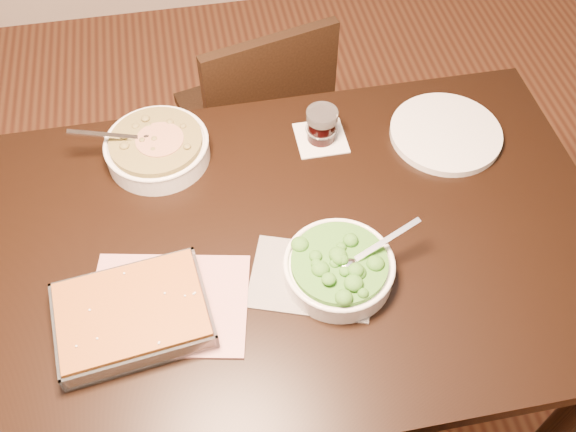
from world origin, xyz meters
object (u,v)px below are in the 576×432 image
(table, at_px, (296,263))
(wine_tumbler, at_px, (322,125))
(baking_dish, at_px, (133,315))
(chair_far, at_px, (259,117))
(broccoli_bowl, at_px, (339,268))
(stew_bowl, at_px, (157,148))
(dinner_plate, at_px, (446,133))

(table, height_order, wine_tumbler, wine_tumbler)
(baking_dish, height_order, chair_far, chair_far)
(broccoli_bowl, distance_m, wine_tumbler, 0.40)
(stew_bowl, height_order, broccoli_bowl, stew_bowl)
(broccoli_bowl, xyz_separation_m, wine_tumbler, (0.05, 0.40, 0.02))
(broccoli_bowl, height_order, baking_dish, broccoli_bowl)
(table, height_order, chair_far, chair_far)
(broccoli_bowl, bearing_deg, wine_tumbler, 82.69)
(table, relative_size, baking_dish, 4.35)
(stew_bowl, relative_size, dinner_plate, 1.01)
(stew_bowl, bearing_deg, baking_dish, -100.07)
(dinner_plate, height_order, chair_far, chair_far)
(wine_tumbler, relative_size, dinner_plate, 0.31)
(wine_tumbler, xyz_separation_m, chair_far, (-0.10, 0.39, -0.32))
(baking_dish, xyz_separation_m, chair_far, (0.37, 0.81, -0.30))
(stew_bowl, distance_m, chair_far, 0.57)
(baking_dish, bearing_deg, stew_bowl, 73.04)
(broccoli_bowl, height_order, wine_tumbler, same)
(baking_dish, relative_size, wine_tumbler, 3.72)
(table, relative_size, wine_tumbler, 16.18)
(table, bearing_deg, chair_far, 88.67)
(baking_dish, distance_m, dinner_plate, 0.87)
(table, height_order, baking_dish, baking_dish)
(broccoli_bowl, xyz_separation_m, chair_far, (-0.05, 0.78, -0.31))
(stew_bowl, xyz_separation_m, chair_far, (0.29, 0.37, -0.31))
(table, distance_m, dinner_plate, 0.50)
(broccoli_bowl, relative_size, dinner_plate, 0.94)
(broccoli_bowl, height_order, chair_far, chair_far)
(table, xyz_separation_m, broccoli_bowl, (0.07, -0.11, 0.13))
(broccoli_bowl, bearing_deg, chair_far, 93.80)
(stew_bowl, xyz_separation_m, baking_dish, (-0.08, -0.44, -0.01))
(table, relative_size, stew_bowl, 5.05)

